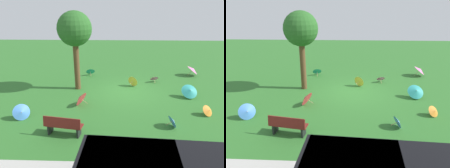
{
  "view_description": "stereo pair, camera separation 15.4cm",
  "coord_description": "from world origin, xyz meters",
  "views": [
    {
      "loc": [
        0.46,
        12.22,
        5.21
      ],
      "look_at": [
        0.85,
        0.18,
        0.6
      ],
      "focal_mm": 33.83,
      "sensor_mm": 36.0,
      "label": 1
    },
    {
      "loc": [
        0.31,
        12.22,
        5.21
      ],
      "look_at": [
        0.85,
        0.18,
        0.6
      ],
      "focal_mm": 33.83,
      "sensor_mm": 36.0,
      "label": 2
    }
  ],
  "objects": [
    {
      "name": "parasol_yellow_0",
      "position": [
        -0.53,
        -1.07,
        0.35
      ],
      "size": [
        0.73,
        0.66,
        0.71
      ],
      "color": "tan",
      "rests_on": "ground"
    },
    {
      "name": "parasol_pink_0",
      "position": [
        -2.05,
        -1.89,
        0.31
      ],
      "size": [
        0.63,
        0.58,
        0.55
      ],
      "color": "tan",
      "rests_on": "ground"
    },
    {
      "name": "ground",
      "position": [
        0.0,
        0.0,
        0.0
      ],
      "size": [
        40.0,
        40.0,
        0.0
      ],
      "primitive_type": "plane",
      "color": "#2D6B28"
    },
    {
      "name": "park_bench",
      "position": [
        2.74,
        4.73,
        0.47
      ],
      "size": [
        1.66,
        0.73,
        0.9
      ],
      "color": "maroon",
      "rests_on": "ground"
    },
    {
      "name": "parasol_blue_1",
      "position": [
        5.05,
        3.5,
        0.38
      ],
      "size": [
        0.9,
        0.86,
        0.77
      ],
      "color": "tan",
      "rests_on": "ground"
    },
    {
      "name": "parasol_red_0",
      "position": [
        2.53,
        1.9,
        0.41
      ],
      "size": [
        0.84,
        0.97,
        0.82
      ],
      "color": "tan",
      "rests_on": "ground"
    },
    {
      "name": "parasol_orange_0",
      "position": [
        -3.99,
        2.85,
        0.28
      ],
      "size": [
        0.76,
        0.73,
        0.54
      ],
      "color": "tan",
      "rests_on": "ground"
    },
    {
      "name": "parasol_teal_1",
      "position": [
        -3.71,
        0.77,
        0.46
      ],
      "size": [
        1.01,
        0.92,
        0.83
      ],
      "color": "tan",
      "rests_on": "ground"
    },
    {
      "name": "shade_tree",
      "position": [
        3.09,
        -0.49,
        3.73
      ],
      "size": [
        2.08,
        2.08,
        4.86
      ],
      "color": "brown",
      "rests_on": "ground"
    },
    {
      "name": "parasol_teal_0",
      "position": [
        2.64,
        -3.27,
        0.34
      ],
      "size": [
        0.76,
        0.7,
        0.62
      ],
      "color": "tan",
      "rests_on": "ground"
    },
    {
      "name": "parasol_blue_0",
      "position": [
        -2.0,
        3.94,
        0.29
      ],
      "size": [
        0.56,
        0.66,
        0.58
      ],
      "color": "tan",
      "rests_on": "ground"
    },
    {
      "name": "parasol_pink_1",
      "position": [
        -5.23,
        -3.39,
        0.5
      ],
      "size": [
        0.92,
        1.01,
        0.85
      ],
      "color": "tan",
      "rests_on": "ground"
    }
  ]
}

